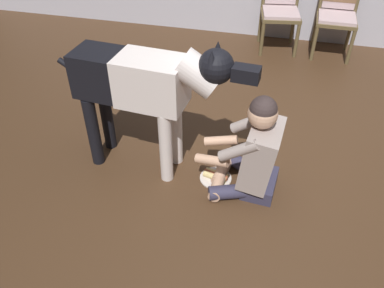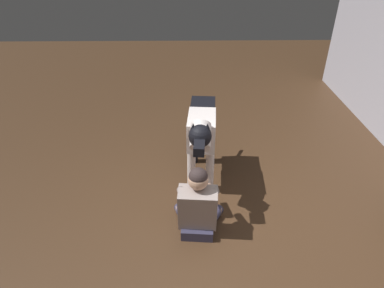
{
  "view_description": "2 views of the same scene",
  "coord_description": "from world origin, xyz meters",
  "px_view_note": "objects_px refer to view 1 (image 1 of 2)",
  "views": [
    {
      "loc": [
        -0.04,
        -2.38,
        2.23
      ],
      "look_at": [
        -0.55,
        -0.33,
        0.51
      ],
      "focal_mm": 36.79,
      "sensor_mm": 36.0,
      "label": 1
    },
    {
      "loc": [
        2.52,
        -0.23,
        2.78
      ],
      "look_at": [
        -0.81,
        -0.17,
        0.68
      ],
      "focal_mm": 31.38,
      "sensor_mm": 36.0,
      "label": 2
    }
  ],
  "objects_px": {
    "hot_dog_on_plate": "(216,176)",
    "dining_chair_left_of_pair": "(281,4)",
    "person_sitting_on_floor": "(254,154)",
    "dining_chair_right_of_pair": "(338,9)",
    "large_dog": "(145,86)"
  },
  "relations": [
    {
      "from": "dining_chair_left_of_pair",
      "to": "dining_chair_right_of_pair",
      "type": "distance_m",
      "value": 0.67
    },
    {
      "from": "dining_chair_left_of_pair",
      "to": "dining_chair_right_of_pair",
      "type": "height_order",
      "value": "same"
    },
    {
      "from": "person_sitting_on_floor",
      "to": "hot_dog_on_plate",
      "type": "relative_size",
      "value": 3.24
    },
    {
      "from": "dining_chair_right_of_pair",
      "to": "hot_dog_on_plate",
      "type": "height_order",
      "value": "dining_chair_right_of_pair"
    },
    {
      "from": "person_sitting_on_floor",
      "to": "hot_dog_on_plate",
      "type": "height_order",
      "value": "person_sitting_on_floor"
    },
    {
      "from": "person_sitting_on_floor",
      "to": "large_dog",
      "type": "height_order",
      "value": "large_dog"
    },
    {
      "from": "dining_chair_left_of_pair",
      "to": "dining_chair_right_of_pair",
      "type": "bearing_deg",
      "value": 0.09
    },
    {
      "from": "hot_dog_on_plate",
      "to": "dining_chair_right_of_pair",
      "type": "bearing_deg",
      "value": 70.41
    },
    {
      "from": "dining_chair_right_of_pair",
      "to": "dining_chair_left_of_pair",
      "type": "bearing_deg",
      "value": -179.91
    },
    {
      "from": "large_dog",
      "to": "dining_chair_right_of_pair",
      "type": "bearing_deg",
      "value": 59.92
    },
    {
      "from": "dining_chair_left_of_pair",
      "to": "person_sitting_on_floor",
      "type": "distance_m",
      "value": 2.66
    },
    {
      "from": "large_dog",
      "to": "hot_dog_on_plate",
      "type": "xyz_separation_m",
      "value": [
        0.56,
        -0.05,
        -0.74
      ]
    },
    {
      "from": "person_sitting_on_floor",
      "to": "dining_chair_right_of_pair",
      "type": "bearing_deg",
      "value": 76.07
    },
    {
      "from": "dining_chair_right_of_pair",
      "to": "hot_dog_on_plate",
      "type": "distance_m",
      "value": 2.84
    },
    {
      "from": "hot_dog_on_plate",
      "to": "dining_chair_left_of_pair",
      "type": "bearing_deg",
      "value": 84.26
    }
  ]
}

